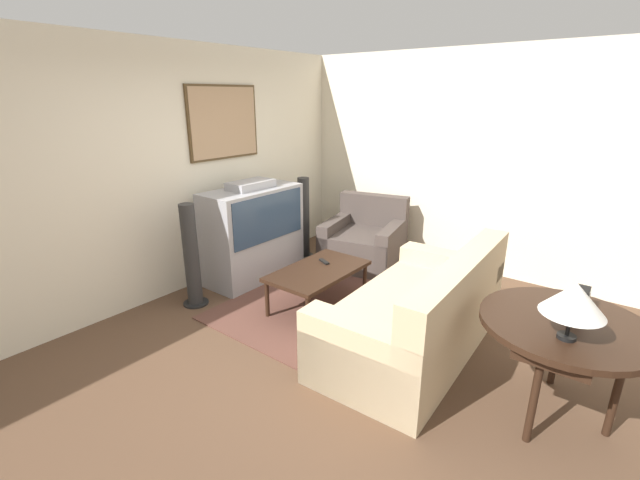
{
  "coord_description": "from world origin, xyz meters",
  "views": [
    {
      "loc": [
        -2.69,
        -1.98,
        2.15
      ],
      "look_at": [
        0.57,
        0.56,
        0.75
      ],
      "focal_mm": 24.0,
      "sensor_mm": 36.0,
      "label": 1
    }
  ],
  "objects_px": {
    "tv": "(253,233)",
    "couch": "(418,317)",
    "console_table": "(565,331)",
    "table_lamp": "(574,299)",
    "coffee_table": "(318,273)",
    "mantel_clock": "(580,300)",
    "speaker_tower_left": "(192,258)",
    "speaker_tower_right": "(304,220)",
    "armchair": "(364,243)"
  },
  "relations": [
    {
      "from": "coffee_table",
      "to": "tv",
      "type": "bearing_deg",
      "value": 82.28
    },
    {
      "from": "couch",
      "to": "armchair",
      "type": "height_order",
      "value": "couch"
    },
    {
      "from": "console_table",
      "to": "speaker_tower_left",
      "type": "relative_size",
      "value": 0.97
    },
    {
      "from": "speaker_tower_left",
      "to": "tv",
      "type": "bearing_deg",
      "value": 1.6
    },
    {
      "from": "console_table",
      "to": "mantel_clock",
      "type": "bearing_deg",
      "value": -9.11
    },
    {
      "from": "speaker_tower_left",
      "to": "speaker_tower_right",
      "type": "distance_m",
      "value": 1.83
    },
    {
      "from": "coffee_table",
      "to": "table_lamp",
      "type": "bearing_deg",
      "value": -101.83
    },
    {
      "from": "coffee_table",
      "to": "console_table",
      "type": "distance_m",
      "value": 2.33
    },
    {
      "from": "tv",
      "to": "speaker_tower_right",
      "type": "bearing_deg",
      "value": -1.6
    },
    {
      "from": "tv",
      "to": "armchair",
      "type": "distance_m",
      "value": 1.49
    },
    {
      "from": "couch",
      "to": "coffee_table",
      "type": "height_order",
      "value": "couch"
    },
    {
      "from": "coffee_table",
      "to": "mantel_clock",
      "type": "distance_m",
      "value": 2.37
    },
    {
      "from": "armchair",
      "to": "mantel_clock",
      "type": "relative_size",
      "value": 6.4
    },
    {
      "from": "speaker_tower_left",
      "to": "couch",
      "type": "bearing_deg",
      "value": -73.77
    },
    {
      "from": "armchair",
      "to": "speaker_tower_right",
      "type": "bearing_deg",
      "value": -172.36
    },
    {
      "from": "coffee_table",
      "to": "table_lamp",
      "type": "distance_m",
      "value": 2.46
    },
    {
      "from": "tv",
      "to": "mantel_clock",
      "type": "distance_m",
      "value": 3.46
    },
    {
      "from": "armchair",
      "to": "table_lamp",
      "type": "xyz_separation_m",
      "value": [
        -1.85,
        -2.62,
        0.7
      ]
    },
    {
      "from": "armchair",
      "to": "speaker_tower_right",
      "type": "relative_size",
      "value": 1.01
    },
    {
      "from": "coffee_table",
      "to": "speaker_tower_left",
      "type": "height_order",
      "value": "speaker_tower_left"
    },
    {
      "from": "speaker_tower_left",
      "to": "speaker_tower_right",
      "type": "bearing_deg",
      "value": 0.0
    },
    {
      "from": "tv",
      "to": "speaker_tower_left",
      "type": "bearing_deg",
      "value": -178.4
    },
    {
      "from": "armchair",
      "to": "coffee_table",
      "type": "bearing_deg",
      "value": -90.44
    },
    {
      "from": "coffee_table",
      "to": "speaker_tower_right",
      "type": "xyz_separation_m",
      "value": [
        1.07,
        1.09,
        0.14
      ]
    },
    {
      "from": "console_table",
      "to": "couch",
      "type": "bearing_deg",
      "value": 82.15
    },
    {
      "from": "couch",
      "to": "armchair",
      "type": "relative_size",
      "value": 1.79
    },
    {
      "from": "couch",
      "to": "table_lamp",
      "type": "relative_size",
      "value": 5.4
    },
    {
      "from": "tv",
      "to": "mantel_clock",
      "type": "xyz_separation_m",
      "value": [
        -0.2,
        -3.45,
        0.25
      ]
    },
    {
      "from": "tv",
      "to": "coffee_table",
      "type": "relative_size",
      "value": 1.11
    },
    {
      "from": "coffee_table",
      "to": "speaker_tower_left",
      "type": "distance_m",
      "value": 1.34
    },
    {
      "from": "mantel_clock",
      "to": "speaker_tower_right",
      "type": "bearing_deg",
      "value": 71.93
    },
    {
      "from": "console_table",
      "to": "coffee_table",
      "type": "bearing_deg",
      "value": 83.67
    },
    {
      "from": "armchair",
      "to": "table_lamp",
      "type": "relative_size",
      "value": 3.01
    },
    {
      "from": "couch",
      "to": "speaker_tower_left",
      "type": "relative_size",
      "value": 1.81
    },
    {
      "from": "coffee_table",
      "to": "speaker_tower_right",
      "type": "height_order",
      "value": "speaker_tower_right"
    },
    {
      "from": "couch",
      "to": "table_lamp",
      "type": "distance_m",
      "value": 1.38
    },
    {
      "from": "tv",
      "to": "table_lamp",
      "type": "relative_size",
      "value": 3.26
    },
    {
      "from": "coffee_table",
      "to": "speaker_tower_left",
      "type": "bearing_deg",
      "value": 125.02
    },
    {
      "from": "couch",
      "to": "speaker_tower_right",
      "type": "xyz_separation_m",
      "value": [
        1.17,
        2.28,
        0.21
      ]
    },
    {
      "from": "table_lamp",
      "to": "speaker_tower_left",
      "type": "bearing_deg",
      "value": 94.63
    },
    {
      "from": "tv",
      "to": "couch",
      "type": "relative_size",
      "value": 0.6
    },
    {
      "from": "speaker_tower_left",
      "to": "coffee_table",
      "type": "bearing_deg",
      "value": -54.98
    },
    {
      "from": "couch",
      "to": "coffee_table",
      "type": "relative_size",
      "value": 1.85
    },
    {
      "from": "couch",
      "to": "console_table",
      "type": "height_order",
      "value": "couch"
    },
    {
      "from": "couch",
      "to": "armchair",
      "type": "bearing_deg",
      "value": -136.88
    },
    {
      "from": "console_table",
      "to": "table_lamp",
      "type": "distance_m",
      "value": 0.41
    },
    {
      "from": "mantel_clock",
      "to": "speaker_tower_right",
      "type": "height_order",
      "value": "speaker_tower_right"
    },
    {
      "from": "coffee_table",
      "to": "couch",
      "type": "bearing_deg",
      "value": -94.9
    },
    {
      "from": "tv",
      "to": "armchair",
      "type": "relative_size",
      "value": 1.08
    },
    {
      "from": "tv",
      "to": "armchair",
      "type": "height_order",
      "value": "tv"
    }
  ]
}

